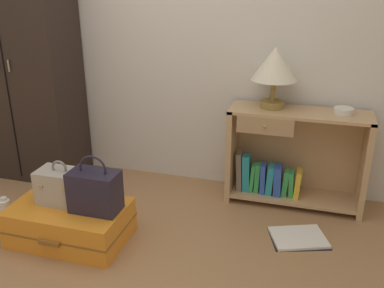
{
  "coord_description": "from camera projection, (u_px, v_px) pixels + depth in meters",
  "views": [
    {
      "loc": [
        1.08,
        -1.72,
        1.62
      ],
      "look_at": [
        0.32,
        0.86,
        0.55
      ],
      "focal_mm": 40.41,
      "sensor_mm": 36.0,
      "label": 1
    }
  ],
  "objects": [
    {
      "name": "ground_plane",
      "position": [
        94.0,
        284.0,
        2.41
      ],
      "size": [
        9.0,
        9.0,
        0.0
      ],
      "primitive_type": "plane",
      "color": "#9E7047"
    },
    {
      "name": "handbag",
      "position": [
        95.0,
        191.0,
        2.64
      ],
      "size": [
        0.3,
        0.18,
        0.37
      ],
      "color": "#231E2D",
      "rests_on": "suitcase_large"
    },
    {
      "name": "suitcase_large",
      "position": [
        70.0,
        222.0,
        2.78
      ],
      "size": [
        0.74,
        0.48,
        0.24
      ],
      "color": "orange",
      "rests_on": "ground_plane"
    },
    {
      "name": "train_case",
      "position": [
        62.0,
        186.0,
        2.74
      ],
      "size": [
        0.3,
        0.19,
        0.29
      ],
      "color": "#A89E8E",
      "rests_on": "suitcase_large"
    },
    {
      "name": "bowl",
      "position": [
        344.0,
        111.0,
        2.95
      ],
      "size": [
        0.13,
        0.13,
        0.04
      ],
      "primitive_type": "cylinder",
      "color": "silver",
      "rests_on": "bookshelf"
    },
    {
      "name": "wardrobe",
      "position": [
        23.0,
        60.0,
        3.43
      ],
      "size": [
        0.82,
        0.47,
        1.95
      ],
      "color": "black",
      "rests_on": "ground_plane"
    },
    {
      "name": "open_book_on_floor",
      "position": [
        298.0,
        238.0,
        2.82
      ],
      "size": [
        0.43,
        0.38,
        0.02
      ],
      "color": "white",
      "rests_on": "ground_plane"
    },
    {
      "name": "back_wall",
      "position": [
        175.0,
        18.0,
        3.27
      ],
      "size": [
        6.4,
        0.1,
        2.6
      ],
      "primitive_type": "cube",
      "color": "beige",
      "rests_on": "ground_plane"
    },
    {
      "name": "bottle",
      "position": [
        6.0,
        211.0,
        2.97
      ],
      "size": [
        0.07,
        0.07,
        0.2
      ],
      "color": "white",
      "rests_on": "ground_plane"
    },
    {
      "name": "bookshelf",
      "position": [
        290.0,
        159.0,
        3.18
      ],
      "size": [
        0.98,
        0.33,
        0.72
      ],
      "color": "tan",
      "rests_on": "ground_plane"
    },
    {
      "name": "table_lamp",
      "position": [
        275.0,
        66.0,
        2.98
      ],
      "size": [
        0.32,
        0.32,
        0.43
      ],
      "color": "olive",
      "rests_on": "bookshelf"
    }
  ]
}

